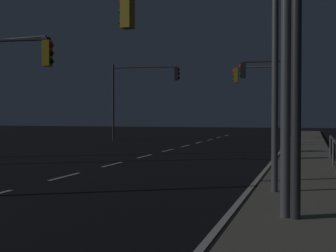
% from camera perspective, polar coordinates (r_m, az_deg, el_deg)
% --- Properties ---
extents(ground_plane, '(112.00, 112.00, 0.00)m').
position_cam_1_polar(ground_plane, '(20.50, -5.80, -4.27)').
color(ground_plane, black).
rests_on(ground_plane, ground).
extents(sidewalk_right, '(2.27, 77.00, 0.14)m').
position_cam_1_polar(sidewalk_right, '(19.04, 15.43, -4.53)').
color(sidewalk_right, gray).
rests_on(sidewalk_right, ground).
extents(lane_markings_center, '(0.14, 50.00, 0.01)m').
position_cam_1_polar(lane_markings_center, '(23.77, -2.66, -3.47)').
color(lane_markings_center, silver).
rests_on(lane_markings_center, ground).
extents(lane_edge_line, '(0.14, 53.00, 0.01)m').
position_cam_1_polar(lane_edge_line, '(24.07, 12.25, -3.44)').
color(lane_edge_line, silver).
rests_on(lane_edge_line, ground).
extents(traffic_light_far_center, '(4.27, 0.68, 5.43)m').
position_cam_1_polar(traffic_light_far_center, '(12.86, 3.98, 10.19)').
color(traffic_light_far_center, '#4C4C51').
rests_on(traffic_light_far_center, sidewalk_right).
extents(traffic_light_mid_right, '(4.33, 0.34, 5.26)m').
position_cam_1_polar(traffic_light_mid_right, '(33.75, 11.36, 4.50)').
color(traffic_light_mid_right, '#38383D').
rests_on(traffic_light_mid_right, sidewalk_right).
extents(traffic_light_overhead_east, '(5.18, 0.61, 5.74)m').
position_cam_1_polar(traffic_light_overhead_east, '(37.24, -3.06, 4.59)').
color(traffic_light_overhead_east, '#2D3033').
rests_on(traffic_light_overhead_east, ground).
extents(traffic_light_near_right, '(3.41, 0.38, 5.36)m').
position_cam_1_polar(traffic_light_near_right, '(31.36, 11.59, 4.78)').
color(traffic_light_near_right, '#2D3033').
rests_on(traffic_light_near_right, sidewalk_right).
extents(traffic_light_far_left, '(3.15, 0.63, 5.70)m').
position_cam_1_polar(traffic_light_far_left, '(23.75, -16.79, 6.01)').
color(traffic_light_far_left, '#38383D').
rests_on(traffic_light_far_left, ground).
extents(street_lamp_median, '(0.56, 2.41, 8.07)m').
position_cam_1_polar(street_lamp_median, '(25.16, 14.46, 8.10)').
color(street_lamp_median, '#38383D').
rests_on(street_lamp_median, sidewalk_right).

